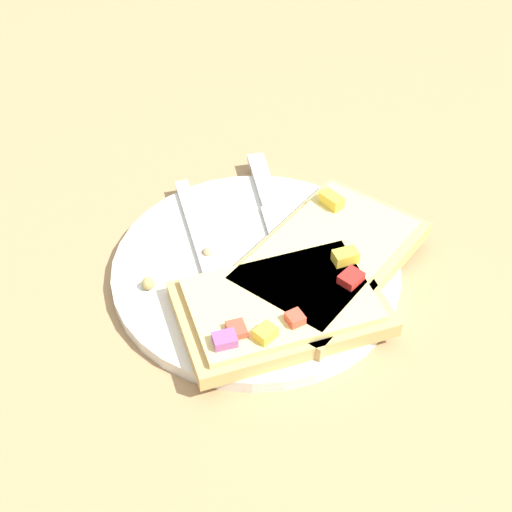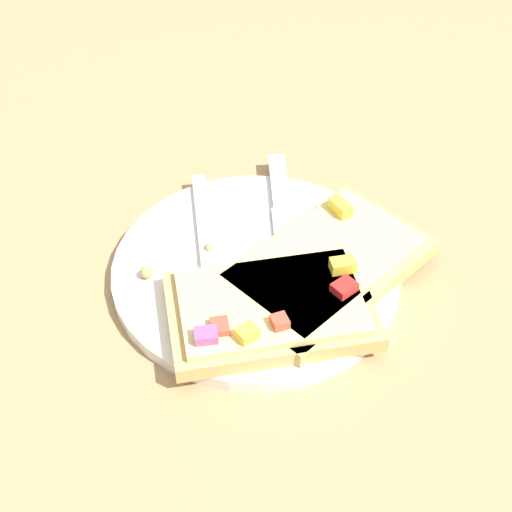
{
  "view_description": "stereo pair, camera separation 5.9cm",
  "coord_description": "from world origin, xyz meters",
  "px_view_note": "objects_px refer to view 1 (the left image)",
  "views": [
    {
      "loc": [
        -0.41,
        -0.09,
        0.44
      ],
      "look_at": [
        0.0,
        0.0,
        0.02
      ],
      "focal_mm": 50.0,
      "sensor_mm": 36.0,
      "label": 1
    },
    {
      "loc": [
        -0.4,
        -0.15,
        0.44
      ],
      "look_at": [
        0.0,
        0.0,
        0.02
      ],
      "focal_mm": 50.0,
      "sensor_mm": 36.0,
      "label": 2
    }
  ],
  "objects_px": {
    "knife": "(273,213)",
    "plate": "(256,269)",
    "pizza_slice_main": "(280,307)",
    "fork": "(208,266)",
    "pizza_slice_corner": "(326,258)"
  },
  "relations": [
    {
      "from": "knife",
      "to": "pizza_slice_corner",
      "type": "distance_m",
      "value": 0.08
    },
    {
      "from": "plate",
      "to": "pizza_slice_main",
      "type": "relative_size",
      "value": 1.3
    },
    {
      "from": "plate",
      "to": "fork",
      "type": "height_order",
      "value": "fork"
    },
    {
      "from": "plate",
      "to": "pizza_slice_main",
      "type": "xyz_separation_m",
      "value": [
        -0.05,
        -0.03,
        0.02
      ]
    },
    {
      "from": "fork",
      "to": "knife",
      "type": "height_order",
      "value": "knife"
    },
    {
      "from": "plate",
      "to": "knife",
      "type": "height_order",
      "value": "knife"
    },
    {
      "from": "knife",
      "to": "pizza_slice_main",
      "type": "xyz_separation_m",
      "value": [
        -0.12,
        -0.03,
        0.01
      ]
    },
    {
      "from": "pizza_slice_main",
      "to": "pizza_slice_corner",
      "type": "distance_m",
      "value": 0.07
    },
    {
      "from": "fork",
      "to": "pizza_slice_main",
      "type": "relative_size",
      "value": 1.02
    },
    {
      "from": "plate",
      "to": "knife",
      "type": "relative_size",
      "value": 1.24
    },
    {
      "from": "plate",
      "to": "pizza_slice_corner",
      "type": "relative_size",
      "value": 1.2
    },
    {
      "from": "pizza_slice_main",
      "to": "pizza_slice_corner",
      "type": "relative_size",
      "value": 0.93
    },
    {
      "from": "knife",
      "to": "pizza_slice_main",
      "type": "height_order",
      "value": "pizza_slice_main"
    },
    {
      "from": "knife",
      "to": "plate",
      "type": "bearing_deg",
      "value": -24.39
    },
    {
      "from": "fork",
      "to": "pizza_slice_main",
      "type": "distance_m",
      "value": 0.08
    }
  ]
}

